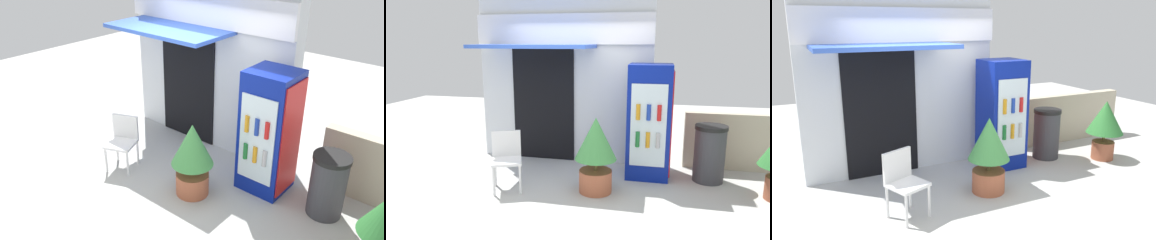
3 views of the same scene
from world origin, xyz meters
TOP-DOWN VIEW (x-y plane):
  - ground at (0.00, 0.00)m, footprint 16.00×16.00m
  - storefront_building at (-0.36, 1.53)m, footprint 3.16×1.28m
  - drink_cooler at (1.22, 0.92)m, footprint 0.69×0.70m
  - plastic_chair at (-0.83, -0.06)m, footprint 0.56×0.56m
  - potted_plant_near_shop at (0.49, 0.09)m, footprint 0.61×0.61m
  - potted_plant_curbside at (3.05, 0.38)m, footprint 0.65×0.65m
  - trash_bin at (2.16, 0.89)m, footprint 0.49×0.49m
  - stone_boundary_wall at (3.14, 1.57)m, footprint 2.67×0.20m

SIDE VIEW (x-z plane):
  - ground at x=0.00m, z-range 0.00..0.00m
  - trash_bin at x=2.16m, z-range 0.00..0.91m
  - stone_boundary_wall at x=3.14m, z-range 0.00..0.98m
  - plastic_chair at x=-0.83m, z-range 0.08..0.94m
  - potted_plant_near_shop at x=0.49m, z-range 0.09..1.21m
  - potted_plant_curbside at x=3.05m, z-range 0.14..1.21m
  - drink_cooler at x=1.22m, z-range 0.00..1.83m
  - storefront_building at x=-0.36m, z-range 0.03..3.27m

